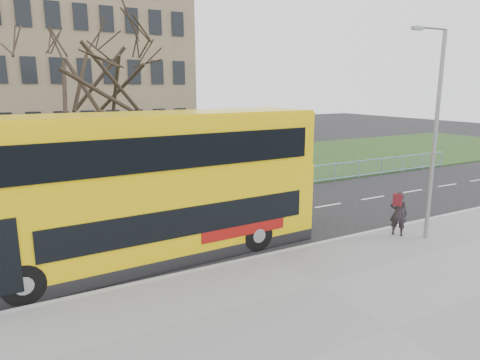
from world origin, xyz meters
TOP-DOWN VIEW (x-y plane):
  - ground at (0.00, 0.00)m, footprint 120.00×120.00m
  - pavement at (0.00, -6.75)m, footprint 80.00×10.50m
  - kerb at (0.00, -1.55)m, footprint 80.00×0.20m
  - grass_verge at (0.00, 14.30)m, footprint 80.00×15.40m
  - guard_railing at (0.00, 6.60)m, footprint 40.00×0.12m
  - bare_tree at (-3.00, 10.00)m, footprint 7.24×7.24m
  - civic_building at (-5.00, 35.00)m, footprint 30.00×15.00m
  - yellow_bus at (-3.37, 0.30)m, footprint 11.44×3.15m
  - pedestrian at (5.26, -2.30)m, footprint 0.67×0.74m
  - street_lamp at (5.91, -2.99)m, footprint 1.58×0.25m

SIDE VIEW (x-z plane):
  - ground at x=0.00m, z-range 0.00..0.00m
  - grass_verge at x=0.00m, z-range 0.00..0.08m
  - pavement at x=0.00m, z-range 0.00..0.12m
  - kerb at x=0.00m, z-range 0.00..0.14m
  - guard_railing at x=0.00m, z-range 0.00..1.10m
  - pedestrian at x=5.26m, z-range 0.12..1.82m
  - yellow_bus at x=-3.37m, z-range 0.17..4.93m
  - street_lamp at x=5.91m, z-range 0.48..7.93m
  - bare_tree at x=-3.00m, z-range 0.08..10.42m
  - civic_building at x=-5.00m, z-range 0.00..14.00m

